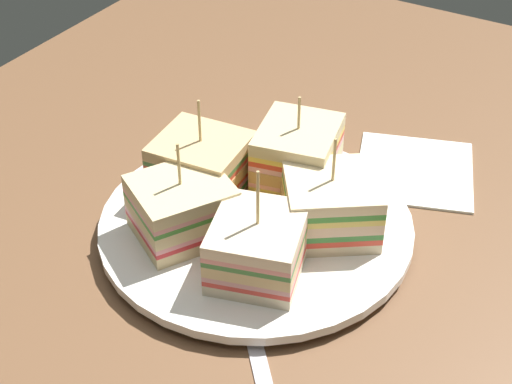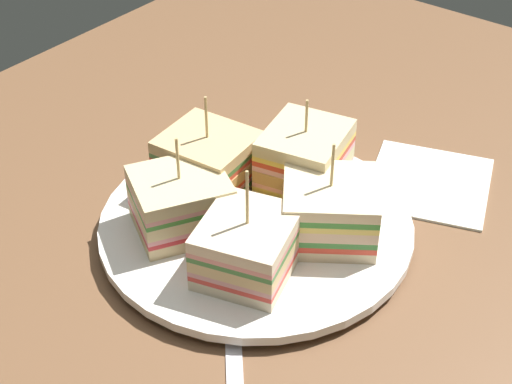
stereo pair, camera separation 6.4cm
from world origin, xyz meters
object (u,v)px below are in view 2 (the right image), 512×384
Objects in this scene: plate at (256,225)px; sandwich_wedge_0 at (182,203)px; chip_pile at (259,213)px; sandwich_wedge_3 at (304,161)px; sandwich_wedge_2 at (329,211)px; spoon at (233,338)px; napkin at (429,182)px; sandwich_wedge_4 at (209,163)px; sandwich_wedge_1 at (248,247)px.

sandwich_wedge_0 is at bearing 135.29° from plate.
sandwich_wedge_3 is at bearing -1.32° from chip_pile.
spoon is at bearing 57.08° from sandwich_wedge_2.
napkin is (13.42, -2.58, -3.76)cm from sandwich_wedge_2.
sandwich_wedge_2 is at bearing -69.43° from plate.
sandwich_wedge_3 is at bearing 31.99° from sandwich_wedge_4.
sandwich_wedge_0 is at bearing -77.78° from sandwich_wedge_4.
sandwich_wedge_4 is 17.46cm from spoon.
sandwich_wedge_4 reaches higher than spoon.
sandwich_wedge_3 is at bearing -22.47° from spoon.
sandwich_wedge_3 is (6.15, -0.55, 3.57)cm from plate.
sandwich_wedge_2 is (7.40, -2.50, 0.12)cm from sandwich_wedge_1.
sandwich_wedge_1 is 21.74cm from napkin.
spoon is at bearing -90.18° from sandwich_wedge_0.
plate is 6.99cm from sandwich_wedge_4.
sandwich_wedge_1 is at bearing 1.31° from sandwich_wedge_3.
sandwich_wedge_2 is (6.55, -10.12, 0.01)cm from sandwich_wedge_0.
sandwich_wedge_3 is at bearing 140.41° from napkin.
chip_pile is (5.08, 2.88, -1.36)cm from sandwich_wedge_1.
sandwich_wedge_2 is at bearing -35.09° from sandwich_wedge_1.
sandwich_wedge_0 is 0.97× the size of sandwich_wedge_2.
chip_pile is (4.24, -4.74, -1.46)cm from sandwich_wedge_0.
sandwich_wedge_4 is (6.31, 9.36, 0.30)cm from sandwich_wedge_1.
chip_pile reaches higher than plate.
plate is 4.00× the size of chip_pile.
sandwich_wedge_3 is 6.59cm from chip_pile.
sandwich_wedge_2 is 1.10× the size of sandwich_wedge_4.
sandwich_wedge_3 is 12.96cm from napkin.
chip_pile is at bearing -16.17° from sandwich_wedge_4.
sandwich_wedge_2 reaches higher than spoon.
spoon is at bearing -149.80° from plate.
spoon is at bearing -151.10° from chip_pile.
sandwich_wedge_4 is (5.46, 1.74, 0.19)cm from sandwich_wedge_0.
napkin is at bearing -30.11° from sandwich_wedge_1.
chip_pile is 12.25cm from spoon.
sandwich_wedge_0 reaches higher than plate.
napkin is at bearing 128.20° from sandwich_wedge_3.
sandwich_wedge_0 is 23.97cm from napkin.
sandwich_wedge_2 is 1.53× the size of chip_pile.
sandwich_wedge_2 is 11.91cm from sandwich_wedge_4.
chip_pile is (-6.30, 0.15, -1.94)cm from sandwich_wedge_3.
sandwich_wedge_2 is 6.04cm from chip_pile.
sandwich_wedge_2 is at bearing -26.35° from sandwich_wedge_0.
plate reaches higher than spoon.
chip_pile is at bearing -17.50° from sandwich_wedge_0.
napkin is (15.74, -7.96, -2.29)cm from chip_pile.
sandwich_wedge_0 is at bearing 131.77° from chip_pile.
sandwich_wedge_1 reaches higher than chip_pile.
spoon is 26.39cm from napkin.
chip_pile is (-1.23, -6.48, -1.66)cm from sandwich_wedge_4.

